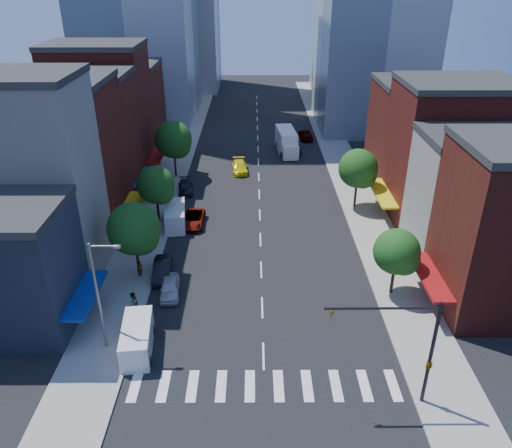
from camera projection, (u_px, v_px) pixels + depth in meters
The scene contains 31 objects.
ground at pixel (263, 356), 37.37m from camera, with size 220.00×220.00×0.00m, color black.
sidewalk_left at pixel (173, 166), 72.85m from camera, with size 5.00×120.00×0.15m, color gray.
sidewalk_right at pixel (344, 166), 72.96m from camera, with size 5.00×120.00×0.15m, color gray.
crosswalk at pixel (264, 386), 34.70m from camera, with size 19.00×3.00×0.01m, color silver.
bldg_left_1 at pixel (23, 184), 43.83m from camera, with size 12.00×8.00×18.00m, color beige.
bldg_left_2 at pixel (59, 161), 51.84m from camera, with size 12.00×9.00×16.00m, color #581814.
bldg_left_3 at pixel (84, 141), 59.63m from camera, with size 12.00×8.00×15.00m, color #501914.
bldg_left_4 at pixel (102, 114), 66.73m from camera, with size 12.00×9.00×17.00m, color #581814.
bldg_left_5 at pixel (121, 111), 76.09m from camera, with size 12.00×10.00×13.00m, color #501914.
bldg_right_1 at pixel (479, 200), 48.05m from camera, with size 12.00×8.00×12.00m, color beige.
bldg_right_2 at pixel (449, 154), 55.37m from camera, with size 12.00×10.00×15.00m, color #581814.
bldg_right_3 at pixel (421, 136), 64.72m from camera, with size 12.00×10.00×13.00m, color #501914.
traffic_signal at pixel (422, 354), 31.51m from camera, with size 7.24×2.24×8.00m.
streetlight at pixel (100, 291), 35.79m from camera, with size 2.25×0.25×9.00m.
tree_left_near at pixel (136, 231), 44.81m from camera, with size 4.80×4.80×7.30m.
tree_left_mid at pixel (157, 186), 54.74m from camera, with size 4.20×4.20×6.65m.
tree_left_far at pixel (174, 141), 66.88m from camera, with size 5.00×5.00×7.75m.
tree_right_near at pixel (398, 254), 42.55m from camera, with size 4.00×4.00×6.20m.
tree_right_far at pixel (359, 170), 58.24m from camera, with size 4.60×4.60×7.20m.
parked_car_front at pixel (170, 288), 44.12m from camera, with size 1.68×4.17×1.42m, color silver.
parked_car_second at pixel (162, 269), 46.73m from camera, with size 1.59×4.56×1.50m, color black.
parked_car_third at pixel (194, 219), 56.14m from camera, with size 2.30×5.00×1.39m, color #999999.
parked_car_rear at pixel (186, 187), 64.39m from camera, with size 1.87×4.59×1.33m, color black.
cargo_van_near at pixel (137, 340), 37.34m from camera, with size 2.65×5.43×2.23m.
cargo_van_far at pixel (175, 217), 55.69m from camera, with size 2.79×5.62×2.30m.
taxi at pixel (240, 167), 70.80m from camera, with size 2.04×5.01×1.45m, color yellow.
traffic_car_oncoming at pixel (295, 149), 77.96m from camera, with size 1.53×4.40×1.45m, color black.
traffic_car_far at pixel (305, 134), 84.26m from camera, with size 1.95×4.84×1.65m, color #999999.
box_truck at pixel (287, 142), 78.09m from camera, with size 3.34×8.72×3.42m.
pedestrian_near at pixel (140, 268), 46.56m from camera, with size 0.56×0.37×1.55m, color #999999.
pedestrian_far at pixel (133, 303), 41.39m from camera, with size 0.95×0.74×1.96m, color #999999.
Camera 1 is at (-0.70, -28.69, 25.91)m, focal length 35.00 mm.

